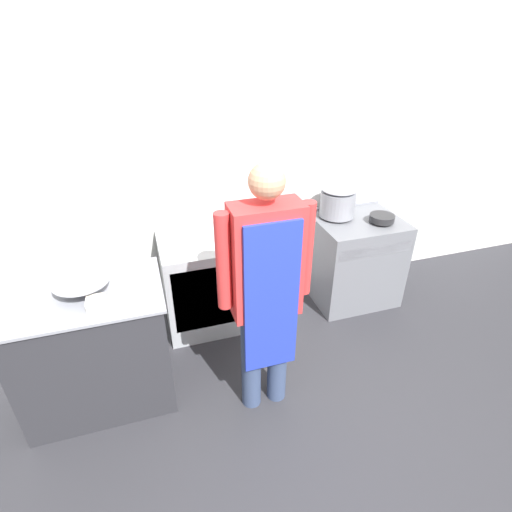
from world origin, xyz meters
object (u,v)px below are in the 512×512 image
Objects in this scene: fridge_unit at (200,283)px; person_cook at (266,285)px; stove at (354,259)px; plastic_tub at (96,303)px; saute_pan at (382,218)px; stock_pot at (338,201)px; mixing_bowl at (82,286)px.

person_cook reaches higher than fridge_unit.
plastic_tub reaches higher than stove.
person_cook is at bearing -75.81° from fridge_unit.
plastic_tub is 0.51× the size of saute_pan.
stock_pot is at bearing 46.01° from person_cook.
fridge_unit is 1.24m from plastic_tub.
plastic_tub is 2.54m from saute_pan.
fridge_unit is 1.19m from mixing_bowl.
mixing_bowl is (-2.39, -0.58, 0.54)m from stove.
stock_pot is (1.09, 1.13, -0.01)m from person_cook.
mixing_bowl is 1.60× the size of saute_pan.
plastic_tub is 0.35× the size of stock_pot.
stock_pot reaches higher than stove.
mixing_bowl is 2.59m from saute_pan.
plastic_tub is (-2.30, -0.77, 0.53)m from stove.
stove is 0.49× the size of person_cook.
person_cook reaches higher than saute_pan.
fridge_unit is 2.60× the size of stock_pot.
fridge_unit is 0.47× the size of person_cook.
saute_pan is (2.55, 0.46, -0.06)m from mixing_bowl.
stove is 1.04× the size of fridge_unit.
stove is 2.48m from plastic_tub.
mixing_bowl reaches higher than stove.
mixing_bowl is at bearing -169.79° from saute_pan.
plastic_tub is at bearing -165.03° from saute_pan.
stock_pot is at bearing 3.13° from fridge_unit.
person_cook reaches higher than stove.
fridge_unit is at bearing 104.19° from person_cook.
stove is 2.43× the size of mixing_bowl.
stove is at bearing 38.45° from person_cook.
mixing_bowl is at bearing 114.86° from plastic_tub.
stock_pot is at bearing 144.97° from saute_pan.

